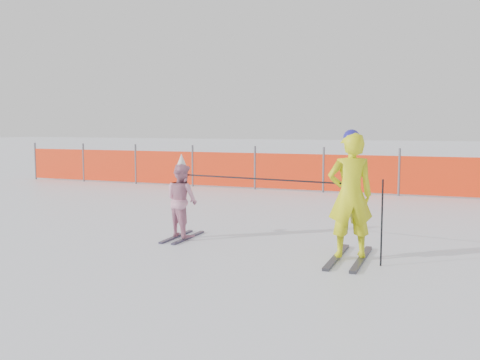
# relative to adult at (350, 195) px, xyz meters

# --- Properties ---
(ground) EXTENTS (120.00, 120.00, 0.00)m
(ground) POSITION_rel_adult_xyz_m (-1.76, -0.13, -0.89)
(ground) COLOR white
(ground) RESTS_ON ground
(adult) EXTENTS (0.73, 1.47, 1.79)m
(adult) POSITION_rel_adult_xyz_m (0.00, 0.00, 0.00)
(adult) COLOR black
(adult) RESTS_ON ground
(child) EXTENTS (0.72, 1.06, 1.38)m
(child) POSITION_rel_adult_xyz_m (-2.80, 0.40, -0.26)
(child) COLOR black
(child) RESTS_ON ground
(ski_poles) EXTENTS (3.14, 0.61, 1.15)m
(ski_poles) POSITION_rel_adult_xyz_m (-0.83, 0.08, 0.01)
(ski_poles) COLOR black
(ski_poles) RESTS_ON ground
(safety_fence) EXTENTS (17.62, 0.06, 1.25)m
(safety_fence) POSITION_rel_adult_xyz_m (-3.24, 7.16, -0.34)
(safety_fence) COLOR #595960
(safety_fence) RESTS_ON ground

